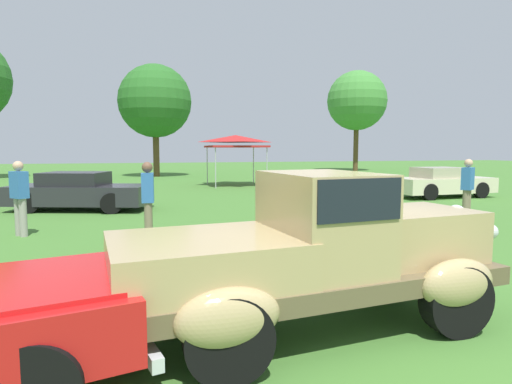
# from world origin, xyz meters

# --- Properties ---
(ground_plane) EXTENTS (120.00, 120.00, 0.00)m
(ground_plane) POSITION_xyz_m (0.00, 0.00, 0.00)
(ground_plane) COLOR #42752D
(feature_pickup_truck) EXTENTS (4.36, 2.16, 1.70)m
(feature_pickup_truck) POSITION_xyz_m (-0.34, -0.10, 0.86)
(feature_pickup_truck) COLOR brown
(feature_pickup_truck) RESTS_ON ground_plane
(show_car_charcoal) EXTENTS (4.60, 2.90, 1.22)m
(show_car_charcoal) POSITION_xyz_m (-4.01, 10.37, 0.60)
(show_car_charcoal) COLOR #28282D
(show_car_charcoal) RESTS_ON ground_plane
(show_car_cream) EXTENTS (4.17, 1.84, 1.22)m
(show_car_cream) POSITION_xyz_m (9.78, 10.48, 0.60)
(show_car_cream) COLOR beige
(show_car_cream) RESTS_ON ground_plane
(spectator_between_cars) EXTENTS (0.47, 0.42, 1.69)m
(spectator_between_cars) POSITION_xyz_m (6.42, 5.30, 0.91)
(spectator_between_cars) COLOR #7F7056
(spectator_between_cars) RESTS_ON ground_plane
(spectator_by_row) EXTENTS (0.44, 0.46, 1.69)m
(spectator_by_row) POSITION_xyz_m (-4.73, 6.25, 0.91)
(spectator_by_row) COLOR #9E998E
(spectator_by_row) RESTS_ON ground_plane
(spectator_far_side) EXTENTS (0.26, 0.41, 1.69)m
(spectator_far_side) POSITION_xyz_m (-1.98, 4.78, 0.91)
(spectator_far_side) COLOR #7F7056
(spectator_far_side) RESTS_ON ground_plane
(canopy_tent_left_field) EXTENTS (2.98, 2.98, 2.71)m
(canopy_tent_left_field) POSITION_xyz_m (2.91, 18.22, 2.42)
(canopy_tent_left_field) COLOR #B7B7BC
(canopy_tent_left_field) RESTS_ON ground_plane
(treeline_mid_left) EXTENTS (5.14, 5.14, 7.92)m
(treeline_mid_left) POSITION_xyz_m (-0.89, 27.30, 5.33)
(treeline_mid_left) COLOR brown
(treeline_mid_left) RESTS_ON ground_plane
(treeline_center) EXTENTS (5.31, 5.31, 8.96)m
(treeline_center) POSITION_xyz_m (16.94, 30.97, 6.28)
(treeline_center) COLOR brown
(treeline_center) RESTS_ON ground_plane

